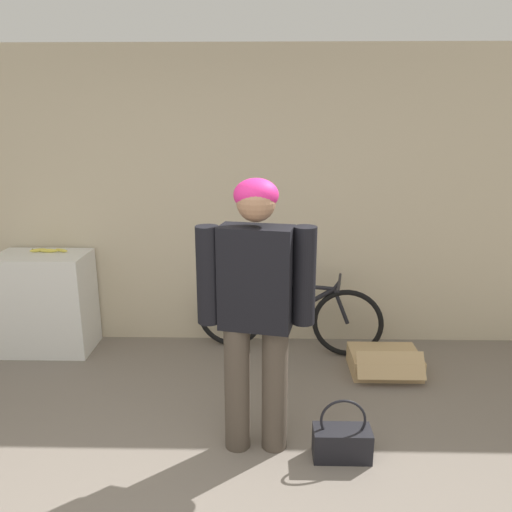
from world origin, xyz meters
TOP-DOWN VIEW (x-y plane):
  - wall_back at (0.00, 2.75)m, footprint 8.00×0.07m
  - side_shelf at (-1.53, 2.47)m, footprint 0.78×0.47m
  - person at (0.34, 1.12)m, footprint 0.69×0.28m
  - bicycle at (0.59, 2.48)m, footprint 1.63×0.47m
  - banana at (-1.49, 2.54)m, footprint 0.34×0.09m
  - handbag at (0.86, 1.02)m, footprint 0.35×0.17m
  - cardboard_box at (1.37, 2.11)m, footprint 0.55×0.48m

SIDE VIEW (x-z plane):
  - cardboard_box at x=1.37m, z-range -0.04..0.21m
  - handbag at x=0.86m, z-range -0.08..0.31m
  - bicycle at x=0.59m, z-range -0.01..0.67m
  - side_shelf at x=-1.53m, z-range 0.00..0.88m
  - banana at x=-1.49m, z-range 0.88..0.91m
  - person at x=0.34m, z-range 0.13..1.82m
  - wall_back at x=0.00m, z-range 0.00..2.60m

